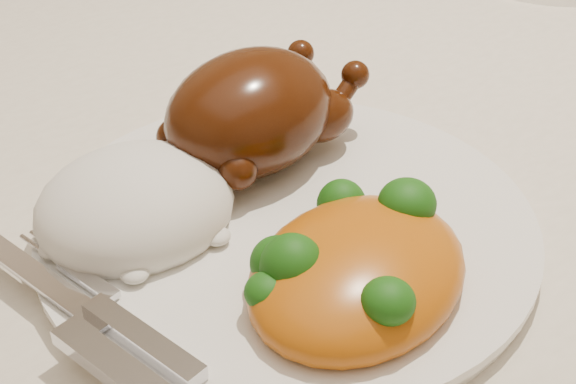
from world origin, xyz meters
TOP-DOWN VIEW (x-y plane):
  - dining_table at (0.00, 0.00)m, footprint 1.60×0.90m
  - tablecloth at (0.00, 0.00)m, footprint 1.73×1.03m
  - dinner_plate at (-0.15, -0.05)m, footprint 0.31×0.31m
  - roast_chicken at (-0.13, 0.02)m, footprint 0.16×0.11m
  - rice_mound at (-0.23, 0.00)m, footprint 0.13×0.11m
  - mac_and_cheese at (-0.16, -0.12)m, footprint 0.17×0.15m
  - cutlery at (-0.29, -0.07)m, footprint 0.05×0.18m

SIDE VIEW (x-z plane):
  - dining_table at x=0.00m, z-range 0.29..1.05m
  - tablecloth at x=0.00m, z-range 0.65..0.83m
  - dinner_plate at x=-0.15m, z-range 0.77..0.78m
  - cutlery at x=-0.29m, z-range 0.78..0.79m
  - mac_and_cheese at x=-0.16m, z-range 0.77..0.82m
  - rice_mound at x=-0.23m, z-range 0.76..0.83m
  - roast_chicken at x=-0.13m, z-range 0.78..0.86m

